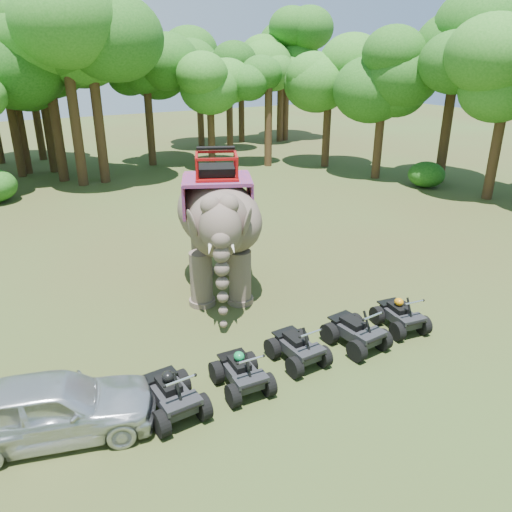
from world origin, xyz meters
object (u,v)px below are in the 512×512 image
object	(u,v)px
atv_4	(401,311)
atv_2	(298,342)
atv_0	(171,390)
parked_car	(52,407)
atv_3	(356,326)
elephant	(218,223)
atv_1	(242,368)

from	to	relation	value
atv_4	atv_2	bearing A→B (deg)	-173.61
atv_0	atv_2	bearing A→B (deg)	0.93
parked_car	atv_2	size ratio (longest dim) A/B	2.73
atv_3	elephant	bearing A→B (deg)	102.75
elephant	atv_1	size ratio (longest dim) A/B	3.61
elephant	atv_3	bearing A→B (deg)	-48.55
atv_4	atv_3	bearing A→B (deg)	-169.58
atv_0	atv_3	size ratio (longest dim) A/B	1.01
atv_2	atv_4	size ratio (longest dim) A/B	1.01
elephant	atv_1	bearing A→B (deg)	-86.58
atv_2	atv_4	distance (m)	3.57
parked_car	atv_0	world-z (taller)	parked_car
atv_1	atv_4	bearing A→B (deg)	4.93
atv_2	atv_1	bearing A→B (deg)	-173.84
atv_3	atv_1	bearing A→B (deg)	176.79
elephant	atv_0	bearing A→B (deg)	-101.42
parked_car	atv_2	distance (m)	6.00
elephant	atv_1	xyz separation A→B (m)	(-1.95, -5.30, -1.78)
atv_1	atv_2	bearing A→B (deg)	11.25
atv_3	atv_4	bearing A→B (deg)	-2.01
atv_3	atv_0	bearing A→B (deg)	176.33
parked_car	atv_4	bearing A→B (deg)	-76.78
atv_4	atv_0	bearing A→B (deg)	-170.84
atv_3	atv_2	bearing A→B (deg)	170.11
atv_3	atv_4	distance (m)	1.75
atv_2	parked_car	bearing A→B (deg)	175.10
elephant	atv_0	distance (m)	6.72
parked_car	atv_3	size ratio (longest dim) A/B	2.57
elephant	parked_car	distance (m)	7.95
atv_1	atv_3	distance (m)	3.62
elephant	atv_3	size ratio (longest dim) A/B	3.40
atv_0	atv_4	distance (m)	7.14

